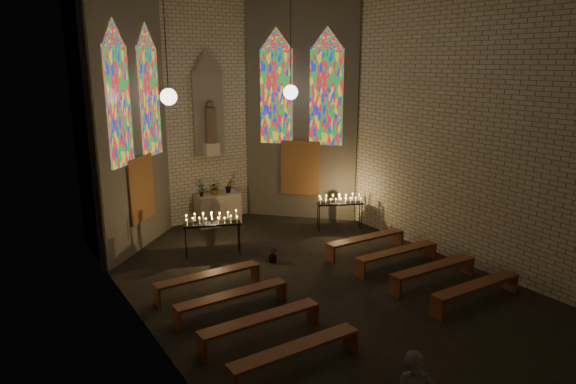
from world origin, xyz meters
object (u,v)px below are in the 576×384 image
object	(u,v)px
aisle_flower_pot	(273,254)
votive_stand_left	(212,221)
altar	(218,209)
votive_stand_right	(340,201)

from	to	relation	value
aisle_flower_pot	votive_stand_left	xyz separation A→B (m)	(-1.10, 1.32, 0.74)
votive_stand_left	altar	bearing A→B (deg)	82.01
altar	aisle_flower_pot	world-z (taller)	altar
altar	votive_stand_left	distance (m)	2.76
aisle_flower_pot	votive_stand_left	distance (m)	1.88
votive_stand_left	votive_stand_right	world-z (taller)	votive_stand_left
altar	aisle_flower_pot	bearing A→B (deg)	-92.56
altar	aisle_flower_pot	xyz separation A→B (m)	(-0.17, -3.73, -0.28)
votive_stand_right	altar	bearing A→B (deg)	165.20
aisle_flower_pot	votive_stand_left	size ratio (longest dim) A/B	0.28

